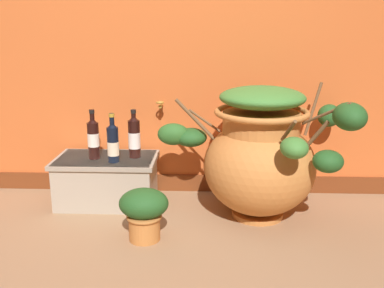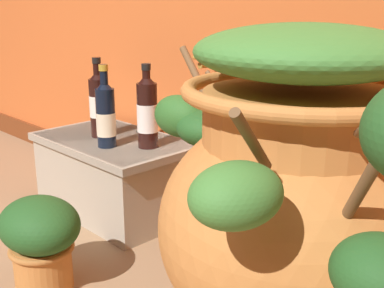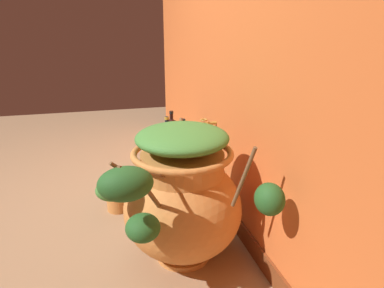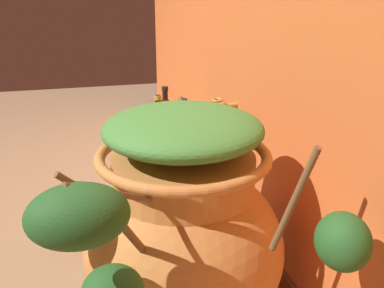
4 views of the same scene
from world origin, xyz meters
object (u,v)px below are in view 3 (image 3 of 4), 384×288
at_px(wine_bottle_left, 183,141).
at_px(wine_bottle_middle, 167,139).
at_px(potted_shrub, 118,189).
at_px(terracotta_urn, 182,196).
at_px(wine_bottle_right, 172,132).

bearing_deg(wine_bottle_left, wine_bottle_middle, -137.77).
xyz_separation_m(wine_bottle_left, potted_shrub, (0.14, -0.55, -0.29)).
bearing_deg(wine_bottle_middle, potted_shrub, -59.54).
relative_size(terracotta_urn, wine_bottle_middle, 3.76).
distance_m(wine_bottle_middle, potted_shrub, 0.59).
relative_size(wine_bottle_left, wine_bottle_right, 0.98).
relative_size(wine_bottle_left, wine_bottle_middle, 1.01).
bearing_deg(potted_shrub, terracotta_urn, 26.81).
height_order(wine_bottle_middle, potted_shrub, wine_bottle_middle).
xyz_separation_m(terracotta_urn, potted_shrub, (-0.69, -0.35, -0.24)).
distance_m(terracotta_urn, potted_shrub, 0.80).
xyz_separation_m(wine_bottle_left, wine_bottle_right, (-0.27, -0.04, 0.00)).
bearing_deg(wine_bottle_right, wine_bottle_left, 8.95).
relative_size(terracotta_urn, wine_bottle_right, 3.65).
distance_m(wine_bottle_left, potted_shrub, 0.64).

